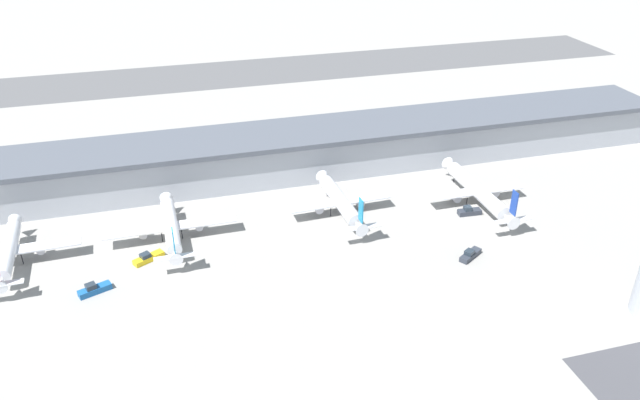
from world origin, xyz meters
TOP-DOWN VIEW (x-y plane):
  - ground_plane at (0.00, 0.00)m, footprint 1000.00×1000.00m
  - terminal_building at (0.00, 70.00)m, footprint 271.91×25.00m
  - runway_strip at (0.00, 184.53)m, footprint 407.87×44.00m
  - airplane_gate_alpha at (-78.48, 36.23)m, footprint 34.88×32.96m
  - airplane_gate_bravo at (-37.99, 37.52)m, footprint 35.75×33.82m
  - airplane_gate_charlie at (10.46, 38.58)m, footprint 30.73×34.46m
  - airplane_gate_delta at (52.16, 33.93)m, footprint 30.60×40.09m
  - service_truck_catering at (-57.70, 18.37)m, footprint 8.08×4.98m
  - service_truck_fuel at (46.97, 28.36)m, footprint 6.96×2.90m
  - service_truck_baggage at (-44.73, 29.03)m, footprint 8.34×6.00m
  - service_truck_water at (36.51, 7.69)m, footprint 7.63×5.94m

SIDE VIEW (x-z plane):
  - ground_plane at x=0.00m, z-range 0.00..0.00m
  - runway_strip at x=0.00m, z-range 0.00..0.01m
  - service_truck_baggage at x=-44.73m, z-range -0.38..2.08m
  - service_truck_water at x=36.51m, z-range -0.39..2.11m
  - service_truck_fuel at x=46.97m, z-range -0.42..2.29m
  - service_truck_catering at x=-57.70m, z-range -0.43..2.37m
  - airplane_gate_delta at x=52.16m, z-range -2.45..11.06m
  - airplane_gate_charlie at x=10.46m, z-range -2.26..11.00m
  - airplane_gate_bravo at x=-37.99m, z-range -1.89..10.67m
  - airplane_gate_alpha at x=-78.48m, z-range -1.71..10.55m
  - terminal_building at x=0.00m, z-range 0.10..14.72m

